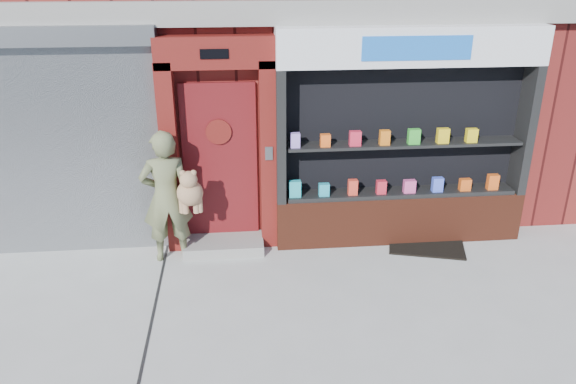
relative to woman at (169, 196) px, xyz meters
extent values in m
plane|color=#9E9E99|center=(1.43, -1.54, -0.91)|extent=(80.00, 80.00, 0.00)
cube|color=gray|center=(1.43, 0.38, 2.24)|extent=(12.00, 0.16, 0.30)
cube|color=gray|center=(-1.57, 0.40, 0.49)|extent=(3.00, 0.10, 2.80)
cube|color=slate|center=(-1.57, 0.34, 2.01)|extent=(3.10, 0.30, 0.24)
cube|color=#5C120F|center=(0.03, 0.32, 0.39)|extent=(0.22, 0.28, 2.60)
cube|color=#5C120F|center=(1.33, 0.32, 0.39)|extent=(0.22, 0.28, 2.60)
cube|color=#5C120F|center=(0.68, 0.32, 1.79)|extent=(1.50, 0.28, 0.40)
cube|color=black|center=(0.68, 0.17, 1.79)|extent=(0.35, 0.01, 0.12)
cube|color=#581013|center=(0.68, 0.43, 0.29)|extent=(1.00, 0.06, 2.20)
cylinder|color=black|center=(0.68, 0.39, 0.74)|extent=(0.28, 0.02, 0.28)
cylinder|color=#5C120F|center=(0.68, 0.38, 0.74)|extent=(0.34, 0.02, 0.34)
cube|color=gray|center=(0.68, 0.16, -0.84)|extent=(1.10, 0.55, 0.15)
cube|color=slate|center=(1.33, 0.17, 0.49)|extent=(0.10, 0.02, 0.18)
cube|color=#5B2415|center=(3.18, 0.26, -0.56)|extent=(3.50, 0.40, 0.70)
cube|color=black|center=(1.49, 0.26, 0.69)|extent=(0.12, 0.40, 1.80)
cube|color=black|center=(4.87, 0.26, 0.69)|extent=(0.12, 0.40, 1.80)
cube|color=black|center=(3.18, 0.45, 0.69)|extent=(3.30, 0.03, 1.80)
cube|color=black|center=(3.18, 0.26, -0.18)|extent=(3.20, 0.36, 0.06)
cube|color=black|center=(3.18, 0.26, 0.54)|extent=(3.20, 0.36, 0.04)
cube|color=white|center=(3.18, 0.26, 1.84)|extent=(3.50, 0.40, 0.50)
cube|color=blue|center=(3.18, 0.06, 1.84)|extent=(1.40, 0.01, 0.30)
cube|color=#23A7B3|center=(1.68, 0.18, -0.04)|extent=(0.16, 0.09, 0.23)
cube|color=#249EB8|center=(2.08, 0.18, -0.06)|extent=(0.14, 0.09, 0.18)
cube|color=#EB3C29|center=(2.48, 0.18, -0.04)|extent=(0.13, 0.09, 0.22)
cube|color=red|center=(2.88, 0.18, -0.06)|extent=(0.13, 0.09, 0.19)
cube|color=#DB498F|center=(3.28, 0.18, -0.06)|extent=(0.16, 0.09, 0.18)
cube|color=#445DE8|center=(3.68, 0.18, -0.05)|extent=(0.15, 0.09, 0.20)
cube|color=#E55718|center=(4.08, 0.18, -0.07)|extent=(0.15, 0.09, 0.17)
cube|color=#ED5919|center=(4.48, 0.18, -0.04)|extent=(0.15, 0.09, 0.22)
cube|color=#AA84EF|center=(1.68, 0.18, 0.66)|extent=(0.12, 0.09, 0.19)
cube|color=#FF5F1A|center=(2.08, 0.18, 0.64)|extent=(0.13, 0.09, 0.17)
cube|color=red|center=(2.48, 0.18, 0.66)|extent=(0.15, 0.09, 0.20)
cube|color=orange|center=(2.88, 0.18, 0.66)|extent=(0.13, 0.09, 0.20)
cube|color=green|center=(3.28, 0.18, 0.66)|extent=(0.16, 0.09, 0.20)
cube|color=yellow|center=(3.68, 0.18, 0.66)|extent=(0.16, 0.09, 0.20)
cube|color=yellow|center=(4.08, 0.18, 0.65)|extent=(0.15, 0.09, 0.19)
imported|color=#616643|center=(-0.03, 0.01, -0.01)|extent=(0.72, 0.53, 1.80)
sphere|color=#976E4B|center=(0.28, -0.09, 0.07)|extent=(0.34, 0.34, 0.34)
sphere|color=#976E4B|center=(0.28, -0.14, 0.28)|extent=(0.23, 0.23, 0.23)
sphere|color=#976E4B|center=(0.22, -0.14, 0.37)|extent=(0.08, 0.08, 0.08)
sphere|color=#976E4B|center=(0.35, -0.14, 0.37)|extent=(0.08, 0.08, 0.08)
cylinder|color=#976E4B|center=(0.17, -0.09, -0.10)|extent=(0.08, 0.08, 0.20)
cylinder|color=#976E4B|center=(0.40, -0.09, -0.10)|extent=(0.08, 0.08, 0.20)
cylinder|color=#976E4B|center=(0.22, -0.11, -0.10)|extent=(0.08, 0.08, 0.20)
cylinder|color=#976E4B|center=(0.35, -0.11, -0.10)|extent=(0.08, 0.08, 0.20)
cube|color=black|center=(3.54, 0.01, -0.90)|extent=(1.19, 0.98, 0.03)
camera|label=1|loc=(0.90, -6.83, 2.87)|focal=35.00mm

